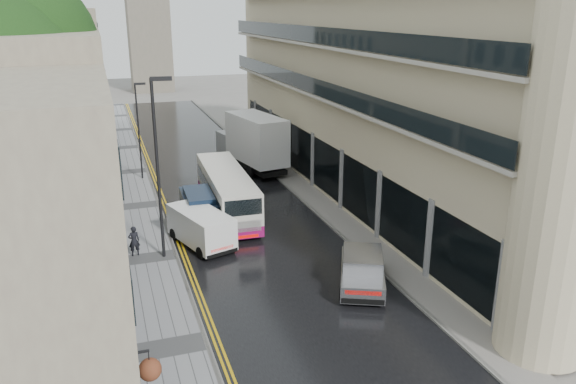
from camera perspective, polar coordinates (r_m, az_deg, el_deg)
road at (r=37.85m, az=-6.18°, el=-0.59°), size 9.00×85.00×0.02m
left_sidewalk at (r=37.13m, az=-15.02°, el=-1.42°), size 2.70×85.00×0.12m
right_sidewalk at (r=39.26m, az=1.53°, el=0.29°), size 1.80×85.00×0.12m
old_shop_row at (r=38.13m, az=-21.47°, el=7.70°), size 4.50×56.00×12.00m
modern_block at (r=38.33m, az=9.41°, el=10.27°), size 8.00×40.00×14.00m
tree_far at (r=41.28m, az=-25.19°, el=8.27°), size 9.24×9.24×12.46m
cream_bus at (r=31.84m, az=-7.16°, el=-1.70°), size 2.61×9.96×2.70m
white_lorry at (r=41.64m, az=-3.93°, el=4.39°), size 4.07×8.72×4.40m
silver_hatchback at (r=24.55m, az=5.55°, el=-9.25°), size 3.55×4.75×1.63m
white_van at (r=28.57m, az=-8.91°, el=-4.91°), size 3.16×4.77×1.99m
navy_van at (r=31.28m, az=-10.09°, el=-2.66°), size 1.89×4.43×2.23m
pedestrian at (r=29.52m, az=-15.37°, el=-4.82°), size 0.62×0.46×1.57m
lamp_post_near at (r=27.84m, az=-13.08°, el=2.04°), size 1.02×0.32×8.96m
lamp_post_far at (r=42.18m, az=-14.92°, el=5.92°), size 0.79×0.21×6.96m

